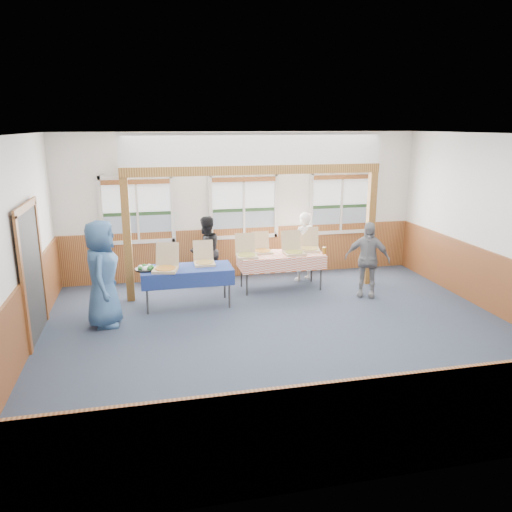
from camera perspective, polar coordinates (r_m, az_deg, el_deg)
The scene contains 31 objects.
floor at distance 8.29m, azimuth 3.40°, elevation -9.02°, with size 8.00×8.00×0.00m, color #262D3E.
ceiling at distance 7.59m, azimuth 3.78°, elevation 13.69°, with size 8.00×8.00×0.00m, color white.
wall_back at distance 11.12m, azimuth -1.45°, elevation 5.77°, with size 8.00×8.00×0.00m, color silver.
wall_front at distance 4.67m, azimuth 15.67°, elevation -7.66°, with size 8.00×8.00×0.00m, color silver.
wall_left at distance 7.71m, azimuth -26.30°, elevation 0.18°, with size 8.00×8.00×0.00m, color silver.
wall_right at distance 9.67m, azimuth 27.02°, elevation 2.79°, with size 8.00×8.00×0.00m, color silver.
wainscot_back at distance 11.31m, azimuth -1.39°, elevation 0.49°, with size 7.98×0.05×1.10m, color brown.
wainscot_front at distance 5.17m, azimuth 14.69°, elevation -18.38°, with size 7.98×0.05×1.10m, color brown.
wainscot_left at distance 8.01m, azimuth -25.27°, elevation -7.09°, with size 0.05×6.98×1.10m, color brown.
wainscot_right at distance 9.90m, azimuth 26.20°, elevation -3.16°, with size 0.05×6.98×1.10m, color brown.
cased_opening at distance 8.69m, azimuth -24.31°, elevation -1.85°, with size 0.06×1.30×2.10m, color #2C2C2C.
window_left at distance 10.87m, azimuth -13.44°, elevation 5.57°, with size 1.56×0.10×1.46m.
window_mid at distance 11.07m, azimuth -1.41°, elevation 6.14°, with size 1.56×0.10×1.46m.
window_right at distance 11.73m, azimuth 9.75°, elevation 6.42°, with size 1.56×0.10×1.46m.
post_left at distance 9.82m, azimuth -14.49°, elevation 1.71°, with size 0.15×0.15×2.40m, color brown.
post_right at distance 10.85m, azimuth 12.92°, elevation 3.02°, with size 0.15×0.15×2.40m, color brown.
cross_beam at distance 9.85m, azimuth -0.10°, elevation 9.82°, with size 5.15×0.18×0.18m, color brown.
table_left at distance 9.42m, azimuth -7.90°, elevation -1.67°, with size 1.73×0.85×0.76m.
table_right at distance 10.35m, azimuth 2.86°, elevation -0.04°, with size 1.84×1.03×0.76m.
pizza_box_a at distance 9.26m, azimuth -10.28°, elevation -1.22°, with size 0.54×0.61×0.47m.
pizza_box_b at distance 9.58m, azimuth -5.92°, elevation -0.55°, with size 0.39×0.48×0.42m.
pizza_box_c at distance 10.06m, azimuth -1.09°, elevation 0.28°, with size 0.43×0.52×0.44m.
pizza_box_d at distance 10.41m, azimuth 0.73°, elevation 0.77°, with size 0.37×0.46×0.40m.
pizza_box_e at distance 10.31m, azimuth 4.32°, elevation 0.61°, with size 0.42×0.51×0.45m.
pizza_box_f at distance 10.64m, azimuth 6.10°, elevation 1.02°, with size 0.53×0.60×0.46m.
veggie_tray at distance 9.37m, azimuth -12.50°, elevation -1.39°, with size 0.39×0.39×0.09m.
drink_glass at distance 10.34m, azimuth 7.79°, elevation 0.60°, with size 0.07×0.07×0.15m, color #956118.
woman_white at distance 10.96m, azimuth 5.42°, elevation 1.09°, with size 0.55×0.36×1.52m, color white.
woman_black at distance 10.63m, azimuth -5.75°, elevation 0.57°, with size 0.72×0.56×1.49m, color black.
man_blue at distance 8.76m, azimuth -17.17°, elevation -1.97°, with size 0.90×0.58×1.83m, color #355A86.
person_grey at distance 10.12m, azimuth 12.59°, elevation -0.38°, with size 0.89×0.37×1.51m, color slate.
Camera 1 is at (-2.13, -7.28, 3.34)m, focal length 35.00 mm.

